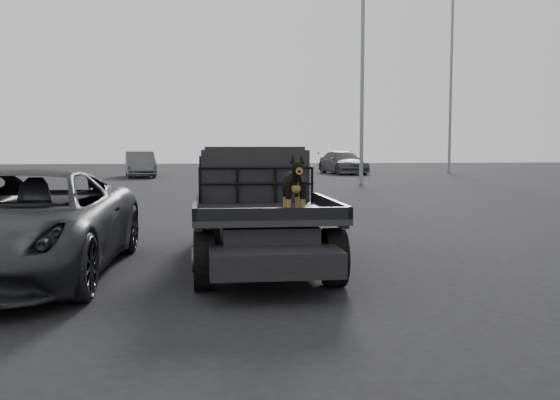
{
  "coord_description": "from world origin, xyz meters",
  "views": [
    {
      "loc": [
        -0.4,
        -7.06,
        1.8
      ],
      "look_at": [
        0.47,
        -0.13,
        1.2
      ],
      "focal_mm": 40.0,
      "sensor_mm": 36.0,
      "label": 1
    }
  ],
  "objects": [
    {
      "name": "floodlight_far",
      "position": [
        16.03,
        32.91,
        8.71
      ],
      "size": [
        1.08,
        0.28,
        16.2
      ],
      "color": "slate",
      "rests_on": "ground"
    },
    {
      "name": "dog",
      "position": [
        0.76,
        0.76,
        1.29
      ],
      "size": [
        0.32,
        0.6,
        0.74
      ],
      "primitive_type": null,
      "color": "black",
      "rests_on": "flatbed_ute"
    },
    {
      "name": "floodlight_mid",
      "position": [
        7.19,
        22.08,
        7.12
      ],
      "size": [
        1.08,
        0.28,
        13.05
      ],
      "color": "slate",
      "rests_on": "ground"
    },
    {
      "name": "distant_car_b",
      "position": [
        8.89,
        33.4,
        0.75
      ],
      "size": [
        2.87,
        5.41,
        1.49
      ],
      "primitive_type": "imported",
      "rotation": [
        0.0,
        0.0,
        0.16
      ],
      "color": "#46464B",
      "rests_on": "ground"
    },
    {
      "name": "ground",
      "position": [
        0.0,
        0.0,
        0.0
      ],
      "size": [
        120.0,
        120.0,
        0.0
      ],
      "primitive_type": "plane",
      "color": "black",
      "rests_on": "ground"
    },
    {
      "name": "distant_car_a",
      "position": [
        -4.02,
        30.6,
        0.76
      ],
      "size": [
        2.28,
        4.79,
        1.52
      ],
      "primitive_type": "imported",
      "rotation": [
        0.0,
        0.0,
        0.15
      ],
      "color": "#47484C",
      "rests_on": "ground"
    },
    {
      "name": "parked_suv",
      "position": [
        -2.83,
        1.84,
        0.74
      ],
      "size": [
        2.68,
        5.43,
        1.48
      ],
      "primitive_type": "imported",
      "rotation": [
        0.0,
        0.0,
        -0.04
      ],
      "color": "#29292E",
      "rests_on": "ground"
    },
    {
      "name": "flatbed_ute",
      "position": [
        0.45,
        2.43,
        0.46
      ],
      "size": [
        2.0,
        5.4,
        0.92
      ],
      "primitive_type": null,
      "color": "black",
      "rests_on": "ground"
    },
    {
      "name": "headache_rack",
      "position": [
        0.45,
        2.63,
        1.2
      ],
      "size": [
        1.8,
        0.08,
        0.55
      ],
      "primitive_type": null,
      "color": "black",
      "rests_on": "flatbed_ute"
    },
    {
      "name": "ute_cab",
      "position": [
        0.45,
        3.38,
        1.36
      ],
      "size": [
        1.72,
        1.3,
        0.88
      ],
      "primitive_type": null,
      "color": "black",
      "rests_on": "flatbed_ute"
    }
  ]
}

